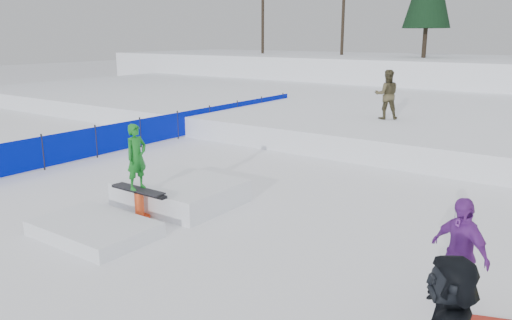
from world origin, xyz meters
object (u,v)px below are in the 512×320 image
Objects in this scene: safety_fence at (178,125)px; walker_olive at (387,95)px; spectator_purple at (459,253)px; jib_rail_feature at (159,199)px.

safety_fence is 8.54× the size of walker_olive.
safety_fence is 13.76m from spectator_purple.
spectator_purple is at bearing -28.75° from safety_fence.
spectator_purple is (5.47, -11.18, -0.89)m from walker_olive.
safety_fence is 3.64× the size of jib_rail_feature.
walker_olive is at bearing 84.04° from jib_rail_feature.
jib_rail_feature is (5.45, -6.26, -0.25)m from safety_fence.
safety_fence is at bearing 5.55° from walker_olive.
spectator_purple is (12.06, -6.61, 0.30)m from safety_fence.
safety_fence is at bearing 131.07° from jib_rail_feature.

